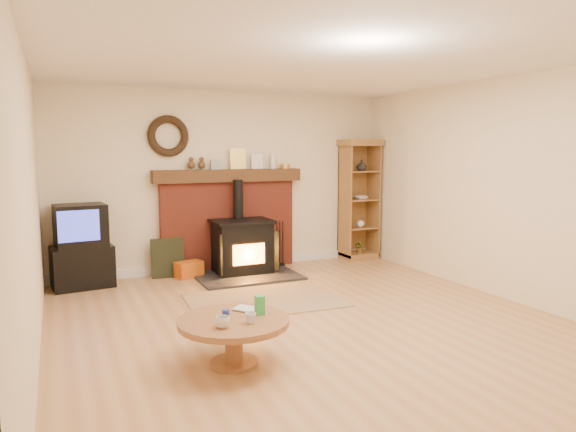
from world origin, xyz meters
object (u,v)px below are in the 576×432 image
wood_stove (243,248)px  tv_unit (82,248)px  curio_cabinet (358,200)px  coffee_table (234,327)px

wood_stove → tv_unit: size_ratio=1.31×
curio_cabinet → wood_stove: bearing=-172.4°
wood_stove → curio_cabinet: size_ratio=0.73×
wood_stove → tv_unit: wood_stove is taller
tv_unit → coffee_table: tv_unit is taller
tv_unit → coffee_table: (1.00, -3.13, -0.20)m
wood_stove → coffee_table: 3.14m
tv_unit → curio_cabinet: (4.20, 0.09, 0.45)m
curio_cabinet → tv_unit: bearing=-178.8°
wood_stove → tv_unit: 2.12m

